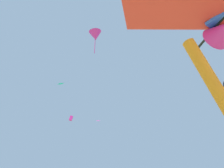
# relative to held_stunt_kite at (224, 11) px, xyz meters

# --- Properties ---
(held_stunt_kite) EXTENTS (1.99, 1.25, 0.42)m
(held_stunt_kite) POSITION_rel_held_stunt_kite_xyz_m (0.00, 0.00, 0.00)
(held_stunt_kite) COLOR black
(distant_kite_magenta_far_center) EXTENTS (0.64, 0.55, 0.73)m
(distant_kite_magenta_far_center) POSITION_rel_held_stunt_kite_xyz_m (6.67, 28.70, 11.35)
(distant_kite_magenta_far_center) COLOR #DB2393
(distant_kite_magenta_low_right) EXTENTS (0.85, 0.81, 0.39)m
(distant_kite_magenta_low_right) POSITION_rel_held_stunt_kite_xyz_m (9.11, 24.23, 9.79)
(distant_kite_magenta_low_right) COLOR #DB2393
(distant_kite_teal_high_right) EXTENTS (1.06, 1.14, 0.60)m
(distant_kite_teal_high_right) POSITION_rel_held_stunt_kite_xyz_m (4.61, 29.67, 17.36)
(distant_kite_teal_high_right) COLOR #19B2AD
(distant_kite_magenta_high_left) EXTENTS (1.87, 1.87, 3.19)m
(distant_kite_magenta_high_left) POSITION_rel_held_stunt_kite_xyz_m (4.74, 15.50, 15.48)
(distant_kite_magenta_high_left) COLOR #DB2393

